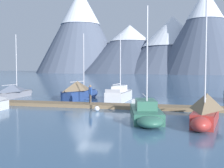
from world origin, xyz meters
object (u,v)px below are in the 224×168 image
(person_on_dock, at_px, (90,93))
(mooring_buoy_channel_marker, at_px, (97,109))
(sailboat_far_berth, at_px, (146,112))
(sailboat_outer_slip, at_px, (206,109))
(sailboat_nearest_berth, at_px, (14,91))
(sailboat_mid_dock_port, at_px, (80,91))
(sailboat_mid_dock_starboard, at_px, (120,94))

(person_on_dock, relative_size, mooring_buoy_channel_marker, 3.36)
(sailboat_far_berth, xyz_separation_m, sailboat_outer_slip, (3.82, -0.37, 0.39))
(sailboat_nearest_berth, distance_m, sailboat_far_berth, 20.39)
(sailboat_mid_dock_port, height_order, person_on_dock, sailboat_mid_dock_port)
(sailboat_mid_dock_port, height_order, sailboat_far_berth, sailboat_far_berth)
(sailboat_outer_slip, bearing_deg, mooring_buoy_channel_marker, 156.90)
(sailboat_mid_dock_port, bearing_deg, sailboat_nearest_berth, 177.41)
(sailboat_outer_slip, xyz_separation_m, person_on_dock, (-9.49, 6.03, 0.34))
(sailboat_mid_dock_starboard, bearing_deg, sailboat_far_berth, -70.56)
(sailboat_far_berth, xyz_separation_m, person_on_dock, (-5.67, 5.66, 0.74))
(sailboat_mid_dock_port, xyz_separation_m, sailboat_far_berth, (8.46, -10.97, -0.47))
(sailboat_nearest_berth, xyz_separation_m, sailboat_mid_dock_port, (8.47, -0.38, 0.21))
(sailboat_nearest_berth, bearing_deg, mooring_buoy_channel_marker, -33.20)
(sailboat_far_berth, bearing_deg, mooring_buoy_channel_marker, 144.31)
(sailboat_outer_slip, relative_size, mooring_buoy_channel_marker, 17.47)
(sailboat_mid_dock_starboard, distance_m, sailboat_outer_slip, 13.57)
(sailboat_far_berth, xyz_separation_m, mooring_buoy_channel_marker, (-4.33, 3.11, -0.31))
(sailboat_nearest_berth, relative_size, person_on_dock, 4.50)
(sailboat_nearest_berth, distance_m, mooring_buoy_channel_marker, 15.08)
(sailboat_nearest_berth, xyz_separation_m, sailboat_far_berth, (16.93, -11.36, -0.26))
(sailboat_mid_dock_port, distance_m, sailboat_far_berth, 13.86)
(person_on_dock, height_order, mooring_buoy_channel_marker, person_on_dock)
(sailboat_nearest_berth, height_order, mooring_buoy_channel_marker, sailboat_nearest_berth)
(sailboat_mid_dock_starboard, bearing_deg, mooring_buoy_channel_marker, -93.70)
(sailboat_mid_dock_port, bearing_deg, mooring_buoy_channel_marker, -62.26)
(sailboat_far_berth, height_order, sailboat_outer_slip, sailboat_outer_slip)
(sailboat_mid_dock_port, relative_size, sailboat_outer_slip, 0.85)
(sailboat_far_berth, height_order, person_on_dock, sailboat_far_berth)
(sailboat_mid_dock_starboard, bearing_deg, sailboat_nearest_berth, 177.76)
(sailboat_mid_dock_starboard, relative_size, person_on_dock, 4.24)
(sailboat_outer_slip, bearing_deg, sailboat_far_berth, 174.51)
(sailboat_far_berth, relative_size, mooring_buoy_channel_marker, 15.08)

